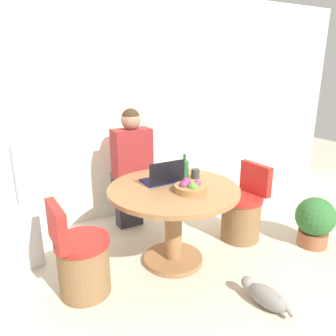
% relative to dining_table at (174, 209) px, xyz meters
% --- Properties ---
extents(ground_plane, '(12.00, 12.00, 0.00)m').
position_rel_dining_table_xyz_m(ground_plane, '(0.01, -0.35, -0.54)').
color(ground_plane, beige).
extents(wall_back, '(7.00, 0.06, 2.60)m').
position_rel_dining_table_xyz_m(wall_back, '(0.01, 1.26, 0.76)').
color(wall_back, silver).
rests_on(wall_back, ground_plane).
extents(dining_table, '(1.16, 1.16, 0.75)m').
position_rel_dining_table_xyz_m(dining_table, '(0.00, 0.00, 0.00)').
color(dining_table, olive).
rests_on(dining_table, ground_plane).
extents(chair_left_side, '(0.43, 0.43, 0.80)m').
position_rel_dining_table_xyz_m(chair_left_side, '(-0.86, -0.02, -0.25)').
color(chair_left_side, brown).
rests_on(chair_left_side, ground_plane).
extents(chair_right_side, '(0.43, 0.43, 0.80)m').
position_rel_dining_table_xyz_m(chair_right_side, '(0.86, 0.03, -0.25)').
color(chair_right_side, brown).
rests_on(chair_right_side, ground_plane).
extents(person_seated, '(0.40, 0.37, 1.36)m').
position_rel_dining_table_xyz_m(person_seated, '(-0.06, 0.80, 0.21)').
color(person_seated, '#2D2D38').
rests_on(person_seated, ground_plane).
extents(laptop, '(0.35, 0.23, 0.22)m').
position_rel_dining_table_xyz_m(laptop, '(-0.02, 0.15, 0.26)').
color(laptop, '#141947').
rests_on(laptop, dining_table).
extents(fruit_bowl, '(0.28, 0.28, 0.10)m').
position_rel_dining_table_xyz_m(fruit_bowl, '(0.07, -0.16, 0.25)').
color(fruit_bowl, olive).
rests_on(fruit_bowl, dining_table).
extents(coffee_cup, '(0.08, 0.08, 0.09)m').
position_rel_dining_table_xyz_m(coffee_cup, '(0.30, 0.11, 0.26)').
color(coffee_cup, '#383333').
rests_on(coffee_cup, dining_table).
extents(bottle, '(0.08, 0.08, 0.23)m').
position_rel_dining_table_xyz_m(bottle, '(0.22, 0.17, 0.30)').
color(bottle, '#23602D').
rests_on(bottle, dining_table).
extents(cat, '(0.21, 0.46, 0.16)m').
position_rel_dining_table_xyz_m(cat, '(0.31, -0.87, -0.45)').
color(cat, gray).
rests_on(cat, ground_plane).
extents(potted_plant, '(0.39, 0.39, 0.51)m').
position_rel_dining_table_xyz_m(potted_plant, '(1.40, -0.45, -0.26)').
color(potted_plant, '#935638').
rests_on(potted_plant, ground_plane).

